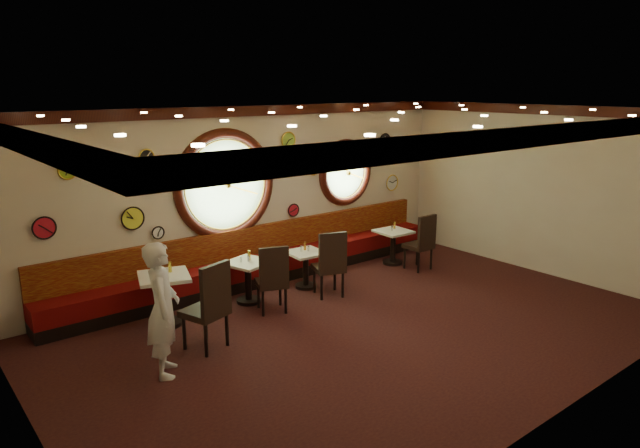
{
  "coord_description": "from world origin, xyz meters",
  "views": [
    {
      "loc": [
        -5.48,
        -5.75,
        3.56
      ],
      "look_at": [
        -0.22,
        0.8,
        1.5
      ],
      "focal_mm": 32.0,
      "sensor_mm": 36.0,
      "label": 1
    }
  ],
  "objects_px": {
    "chair_d": "(423,239)",
    "condiment_d_salt": "(392,229)",
    "condiment_b_pepper": "(248,259)",
    "table_c": "(306,265)",
    "condiment_b_salt": "(241,259)",
    "chair_b": "(273,275)",
    "condiment_a_bottle": "(170,267)",
    "waiter": "(163,309)",
    "table_b": "(248,277)",
    "table_d": "(393,243)",
    "chair_a": "(210,301)",
    "condiment_b_bottle": "(249,255)",
    "condiment_a_salt": "(160,271)",
    "chair_c": "(331,260)",
    "condiment_c_bottle": "(305,246)",
    "condiment_d_pepper": "(392,228)",
    "condiment_a_pepper": "(163,273)",
    "table_a": "(165,294)",
    "condiment_d_bottle": "(394,225)",
    "condiment_c_salt": "(301,249)",
    "condiment_c_pepper": "(308,248)"
  },
  "relations": [
    {
      "from": "chair_d",
      "to": "condiment_d_salt",
      "type": "height_order",
      "value": "chair_d"
    },
    {
      "from": "condiment_b_pepper",
      "to": "table_c",
      "type": "bearing_deg",
      "value": -0.95
    },
    {
      "from": "condiment_b_salt",
      "to": "condiment_d_salt",
      "type": "height_order",
      "value": "condiment_b_salt"
    },
    {
      "from": "chair_b",
      "to": "chair_d",
      "type": "height_order",
      "value": "chair_b"
    },
    {
      "from": "condiment_a_bottle",
      "to": "waiter",
      "type": "bearing_deg",
      "value": -117.36
    },
    {
      "from": "table_b",
      "to": "chair_b",
      "type": "distance_m",
      "value": 0.67
    },
    {
      "from": "table_b",
      "to": "table_d",
      "type": "relative_size",
      "value": 1.16
    },
    {
      "from": "table_d",
      "to": "condiment_d_salt",
      "type": "bearing_deg",
      "value": 175.83
    },
    {
      "from": "chair_d",
      "to": "chair_b",
      "type": "bearing_deg",
      "value": 179.91
    },
    {
      "from": "table_b",
      "to": "chair_b",
      "type": "relative_size",
      "value": 1.17
    },
    {
      "from": "chair_a",
      "to": "condiment_b_bottle",
      "type": "height_order",
      "value": "chair_a"
    },
    {
      "from": "table_d",
      "to": "condiment_a_salt",
      "type": "height_order",
      "value": "condiment_a_salt"
    },
    {
      "from": "condiment_b_salt",
      "to": "condiment_b_bottle",
      "type": "xyz_separation_m",
      "value": [
        0.17,
        0.02,
        0.03
      ]
    },
    {
      "from": "chair_c",
      "to": "condiment_c_bottle",
      "type": "bearing_deg",
      "value": 108.3
    },
    {
      "from": "table_d",
      "to": "chair_b",
      "type": "bearing_deg",
      "value": -169.54
    },
    {
      "from": "table_b",
      "to": "condiment_a_bottle",
      "type": "bearing_deg",
      "value": 177.87
    },
    {
      "from": "condiment_b_salt",
      "to": "condiment_d_pepper",
      "type": "xyz_separation_m",
      "value": [
        3.51,
        -0.04,
        -0.02
      ]
    },
    {
      "from": "condiment_a_pepper",
      "to": "table_a",
      "type": "bearing_deg",
      "value": 61.73
    },
    {
      "from": "chair_c",
      "to": "chair_d",
      "type": "distance_m",
      "value": 2.34
    },
    {
      "from": "condiment_a_pepper",
      "to": "condiment_d_bottle",
      "type": "distance_m",
      "value": 5.06
    },
    {
      "from": "condiment_a_pepper",
      "to": "condiment_d_pepper",
      "type": "bearing_deg",
      "value": 1.07
    },
    {
      "from": "table_b",
      "to": "table_c",
      "type": "xyz_separation_m",
      "value": [
        1.18,
        -0.03,
        -0.03
      ]
    },
    {
      "from": "condiment_b_salt",
      "to": "condiment_b_pepper",
      "type": "xyz_separation_m",
      "value": [
        0.11,
        -0.04,
        0.0
      ]
    },
    {
      "from": "condiment_c_salt",
      "to": "condiment_c_pepper",
      "type": "relative_size",
      "value": 1.05
    },
    {
      "from": "chair_d",
      "to": "condiment_d_bottle",
      "type": "height_order",
      "value": "chair_d"
    },
    {
      "from": "table_d",
      "to": "condiment_d_bottle",
      "type": "xyz_separation_m",
      "value": [
        0.13,
        0.1,
        0.33
      ]
    },
    {
      "from": "chair_a",
      "to": "condiment_c_salt",
      "type": "distance_m",
      "value": 2.75
    },
    {
      "from": "condiment_a_bottle",
      "to": "condiment_d_bottle",
      "type": "bearing_deg",
      "value": 0.26
    },
    {
      "from": "condiment_b_pepper",
      "to": "condiment_d_bottle",
      "type": "xyz_separation_m",
      "value": [
        3.54,
        0.08,
        0.01
      ]
    },
    {
      "from": "chair_a",
      "to": "condiment_a_salt",
      "type": "relative_size",
      "value": 6.74
    },
    {
      "from": "condiment_b_salt",
      "to": "chair_d",
      "type": "bearing_deg",
      "value": -10.96
    },
    {
      "from": "table_c",
      "to": "condiment_d_bottle",
      "type": "xyz_separation_m",
      "value": [
        2.36,
        0.1,
        0.35
      ]
    },
    {
      "from": "chair_a",
      "to": "condiment_b_bottle",
      "type": "bearing_deg",
      "value": 24.09
    },
    {
      "from": "condiment_b_salt",
      "to": "condiment_c_pepper",
      "type": "xyz_separation_m",
      "value": [
        1.35,
        -0.07,
        -0.04
      ]
    },
    {
      "from": "condiment_c_pepper",
      "to": "table_c",
      "type": "bearing_deg",
      "value": 174.33
    },
    {
      "from": "condiment_c_pepper",
      "to": "condiment_a_bottle",
      "type": "bearing_deg",
      "value": 178.12
    },
    {
      "from": "condiment_b_bottle",
      "to": "condiment_d_bottle",
      "type": "bearing_deg",
      "value": 0.31
    },
    {
      "from": "condiment_a_pepper",
      "to": "condiment_b_pepper",
      "type": "bearing_deg",
      "value": 3.16
    },
    {
      "from": "condiment_b_salt",
      "to": "condiment_d_bottle",
      "type": "xyz_separation_m",
      "value": [
        3.65,
        0.04,
        0.01
      ]
    },
    {
      "from": "condiment_a_bottle",
      "to": "condiment_c_bottle",
      "type": "height_order",
      "value": "condiment_a_bottle"
    },
    {
      "from": "condiment_c_pepper",
      "to": "waiter",
      "type": "height_order",
      "value": "waiter"
    },
    {
      "from": "condiment_d_salt",
      "to": "condiment_c_pepper",
      "type": "relative_size",
      "value": 0.86
    },
    {
      "from": "condiment_c_salt",
      "to": "condiment_b_pepper",
      "type": "bearing_deg",
      "value": -178.03
    },
    {
      "from": "table_a",
      "to": "waiter",
      "type": "distance_m",
      "value": 1.58
    },
    {
      "from": "table_a",
      "to": "condiment_b_pepper",
      "type": "relative_size",
      "value": 9.14
    },
    {
      "from": "table_c",
      "to": "condiment_a_salt",
      "type": "distance_m",
      "value": 2.72
    },
    {
      "from": "table_c",
      "to": "condiment_a_bottle",
      "type": "bearing_deg",
      "value": 178.21
    },
    {
      "from": "condiment_a_salt",
      "to": "condiment_d_bottle",
      "type": "height_order",
      "value": "condiment_a_salt"
    },
    {
      "from": "waiter",
      "to": "condiment_a_salt",
      "type": "bearing_deg",
      "value": 3.23
    },
    {
      "from": "condiment_a_bottle",
      "to": "condiment_c_bottle",
      "type": "bearing_deg",
      "value": 0.31
    }
  ]
}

